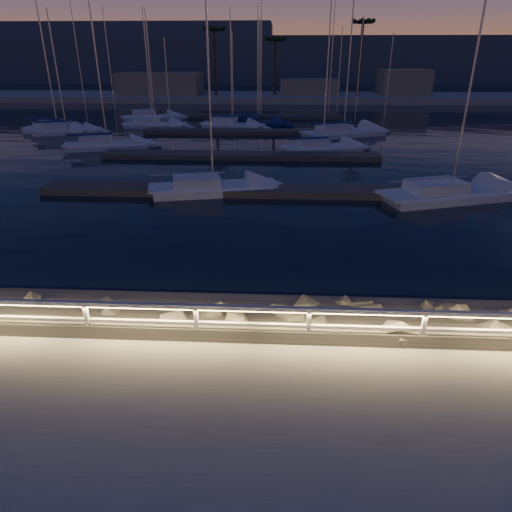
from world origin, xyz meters
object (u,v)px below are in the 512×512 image
object	(u,v)px
sailboat_c	(210,187)
sailboat_d	(448,192)
sailboat_i	(56,129)
sailboat_l	(342,132)
sailboat_f	(105,144)
sailboat_g	(321,147)
sailboat_j	(231,124)
sailboat_k	(256,122)
sailboat_n	(153,124)
guard_rail	(156,313)
sailboat_m	(150,117)
sailboat_e	(65,130)

from	to	relation	value
sailboat_c	sailboat_d	size ratio (longest dim) A/B	0.89
sailboat_i	sailboat_l	world-z (taller)	sailboat_l
sailboat_f	sailboat_g	xyz separation A→B (m)	(18.68, -0.21, -0.03)
sailboat_c	sailboat_l	distance (m)	23.29
sailboat_j	sailboat_k	xyz separation A→B (m)	(2.72, 2.31, -0.01)
sailboat_g	sailboat_n	size ratio (longest dim) A/B	0.99
sailboat_j	sailboat_i	bearing A→B (deg)	-151.17
sailboat_d	sailboat_i	distance (m)	39.54
sailboat_k	guard_rail	bearing A→B (deg)	-65.78
sailboat_g	sailboat_l	world-z (taller)	sailboat_l
sailboat_m	sailboat_e	bearing A→B (deg)	-143.78
sailboat_e	sailboat_l	bearing A→B (deg)	-12.99
sailboat_f	sailboat_g	size ratio (longest dim) A/B	1.04
sailboat_i	sailboat_c	bearing A→B (deg)	-39.46
sailboat_e	sailboat_f	distance (m)	10.17
sailboat_g	sailboat_n	distance (m)	21.63
sailboat_j	sailboat_l	xyz separation A→B (m)	(11.68, -4.77, 0.02)
sailboat_c	sailboat_n	bearing A→B (deg)	98.70
sailboat_c	sailboat_j	world-z (taller)	sailboat_c
sailboat_c	guard_rail	bearing A→B (deg)	-99.52
sailboat_j	sailboat_n	world-z (taller)	sailboat_j
sailboat_i	sailboat_n	bearing A→B (deg)	33.04
sailboat_g	sailboat_j	distance (m)	15.55
sailboat_l	sailboat_i	bearing A→B (deg)	154.34
guard_rail	sailboat_g	distance (m)	29.71
sailboat_e	sailboat_k	distance (m)	20.70
sailboat_i	sailboat_j	size ratio (longest dim) A/B	1.03
sailboat_c	sailboat_j	bearing A→B (deg)	80.24
sailboat_j	sailboat_k	world-z (taller)	sailboat_k
sailboat_l	sailboat_m	size ratio (longest dim) A/B	1.19
sailboat_e	sailboat_n	distance (m)	9.32
guard_rail	sailboat_k	distance (m)	43.96
sailboat_n	sailboat_c	bearing A→B (deg)	-63.12
sailboat_j	sailboat_k	size ratio (longest dim) A/B	0.97
sailboat_i	sailboat_j	distance (m)	18.35
sailboat_m	sailboat_f	bearing A→B (deg)	-111.36
sailboat_l	sailboat_d	bearing A→B (deg)	-105.70
sailboat_f	sailboat_d	bearing A→B (deg)	-44.11
sailboat_i	sailboat_m	world-z (taller)	sailboat_m
sailboat_d	sailboat_j	distance (m)	30.26
guard_rail	sailboat_d	xyz separation A→B (m)	(12.84, 15.45, -0.95)
sailboat_k	sailboat_l	size ratio (longest dim) A/B	0.83
sailboat_f	sailboat_m	world-z (taller)	sailboat_m
sailboat_c	sailboat_i	xyz separation A→B (m)	(-19.21, 21.28, 0.04)
sailboat_g	sailboat_i	distance (m)	28.06
sailboat_d	sailboat_g	xyz separation A→B (m)	(-6.18, 13.49, -0.03)
sailboat_n	guard_rail	bearing A→B (deg)	-69.82
sailboat_f	sailboat_n	size ratio (longest dim) A/B	1.03
guard_rail	sailboat_g	xyz separation A→B (m)	(6.66, 28.94, -0.98)
sailboat_d	sailboat_g	bearing A→B (deg)	96.52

